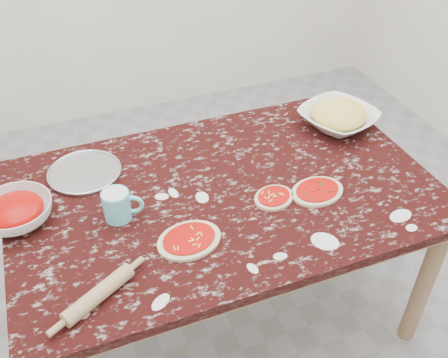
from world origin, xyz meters
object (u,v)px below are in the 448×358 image
pizza_tray (85,173)px  sauce_bowl (16,213)px  flour_mug (118,205)px  rolling_pin (99,294)px  cheese_bowl (338,118)px  worktable (224,205)px

pizza_tray → sauce_bowl: (-0.26, -0.19, 0.03)m
flour_mug → rolling_pin: flour_mug is taller
cheese_bowl → flour_mug: flour_mug is taller
pizza_tray → cheese_bowl: size_ratio=0.88×
flour_mug → worktable: bearing=1.4°
worktable → rolling_pin: (-0.54, -0.35, 0.11)m
flour_mug → sauce_bowl: bearing=161.9°
sauce_bowl → cheese_bowl: 1.38m
flour_mug → pizza_tray: bearing=104.4°
pizza_tray → sauce_bowl: size_ratio=1.11×
worktable → pizza_tray: (-0.48, 0.29, 0.09)m
sauce_bowl → worktable: bearing=-7.7°
pizza_tray → sauce_bowl: 0.32m
pizza_tray → rolling_pin: 0.64m
worktable → cheese_bowl: (0.64, 0.23, 0.12)m
rolling_pin → sauce_bowl: bearing=114.6°
sauce_bowl → cheese_bowl: (1.38, 0.13, -0.00)m
worktable → pizza_tray: bearing=148.9°
flour_mug → rolling_pin: size_ratio=0.58×
cheese_bowl → worktable: bearing=-160.1°
sauce_bowl → cheese_bowl: sauce_bowl is taller
pizza_tray → rolling_pin: size_ratio=1.15×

